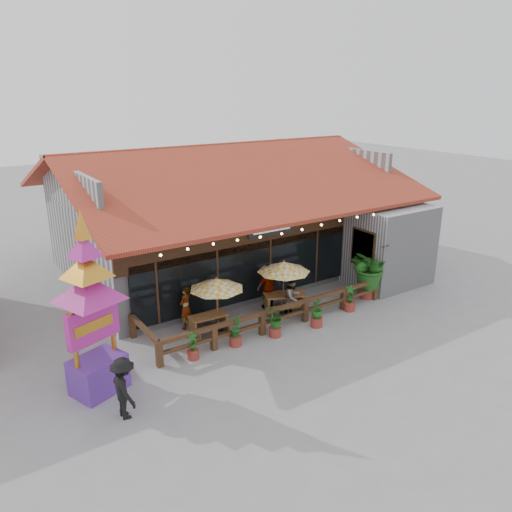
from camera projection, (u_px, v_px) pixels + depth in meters
ground at (307, 313)px, 19.95m from camera, size 100.00×100.00×0.00m
restaurant_building at (227, 224)px, 24.60m from camera, size 15.50×14.73×6.09m
patio_railing at (264, 315)px, 18.36m from camera, size 10.00×2.60×0.92m
umbrella_left at (217, 284)px, 17.94m from camera, size 2.27×2.27×2.13m
umbrella_right at (284, 267)px, 19.42m from camera, size 2.52×2.52×2.23m
picnic_table_left at (208, 321)px, 18.30m from camera, size 1.48×1.30×0.67m
picnic_table_right at (284, 300)px, 19.96m from camera, size 2.02×1.90×0.78m
thai_sign_tower at (89, 293)px, 13.86m from camera, size 2.82×2.82×5.94m
tropical_plant at (369, 267)px, 21.06m from camera, size 2.33×2.31×2.44m
diner_a at (186, 308)px, 18.47m from camera, size 0.73×0.66×1.68m
diner_b at (293, 297)px, 19.53m from camera, size 0.89×0.76×1.59m
diner_c at (269, 286)px, 20.16m from camera, size 1.11×0.46×1.89m
pedestrian at (124, 388)px, 13.40m from camera, size 0.70×1.18×1.79m
planter_a at (193, 348)px, 16.48m from camera, size 0.39×0.39×0.96m
planter_b at (235, 333)px, 17.33m from camera, size 0.48×0.50×1.06m
planter_c at (275, 321)px, 17.93m from camera, size 0.70×0.62×1.07m
planter_d at (317, 313)px, 18.70m from camera, size 0.58×0.58×1.11m
planter_e at (350, 300)px, 20.07m from camera, size 0.46×0.45×1.09m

